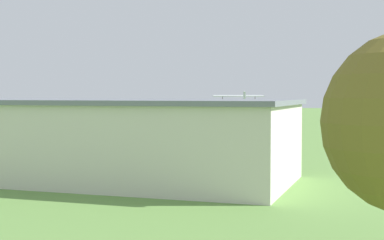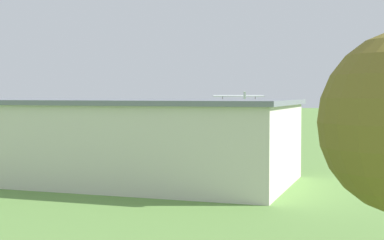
% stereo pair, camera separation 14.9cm
% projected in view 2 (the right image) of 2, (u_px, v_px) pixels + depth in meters
% --- Properties ---
extents(ground_plane, '(400.00, 400.00, 0.00)m').
position_uv_depth(ground_plane, '(235.00, 141.00, 81.23)').
color(ground_plane, '#608C42').
extents(hangar, '(39.77, 14.40, 6.21)m').
position_uv_depth(hangar, '(46.00, 138.00, 46.69)').
color(hangar, beige).
rests_on(hangar, ground_plane).
extents(biplane, '(7.34, 7.63, 3.59)m').
position_uv_depth(biplane, '(240.00, 104.00, 81.35)').
color(biplane, silver).
extents(person_near_hangar_door, '(0.47, 0.47, 1.57)m').
position_uv_depth(person_near_hangar_door, '(290.00, 159.00, 52.48)').
color(person_near_hangar_door, '#72338C').
rests_on(person_near_hangar_door, ground_plane).
extents(person_beside_truck, '(0.49, 0.49, 1.70)m').
position_uv_depth(person_beside_truck, '(12.00, 144.00, 66.79)').
color(person_beside_truck, '#B23333').
rests_on(person_beside_truck, ground_plane).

